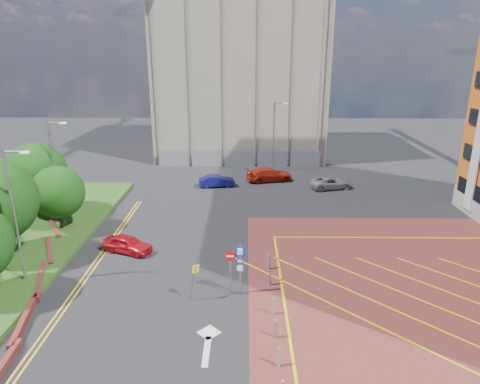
{
  "coord_description": "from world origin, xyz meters",
  "views": [
    {
      "loc": [
        0.81,
        -20.69,
        13.38
      ],
      "look_at": [
        0.44,
        5.36,
        4.8
      ],
      "focal_mm": 32.0,
      "sensor_mm": 36.0,
      "label": 1
    }
  ],
  "objects_px": {
    "lamp_left_far": "(55,167)",
    "sign_cluster": "(236,264)",
    "lamp_back": "(274,134)",
    "car_red_back": "(269,175)",
    "car_silver_back": "(331,183)",
    "lamp_left_near": "(15,212)",
    "warning_sign": "(193,278)",
    "tree_c": "(58,192)",
    "car_red_left": "(127,244)",
    "tree_d": "(36,173)",
    "car_blue_back": "(217,181)"
  },
  "relations": [
    {
      "from": "car_red_left",
      "to": "car_silver_back",
      "type": "distance_m",
      "value": 22.58
    },
    {
      "from": "car_red_back",
      "to": "lamp_back",
      "type": "bearing_deg",
      "value": -24.01
    },
    {
      "from": "tree_d",
      "to": "lamp_back",
      "type": "xyz_separation_m",
      "value": [
        20.58,
        15.0,
        0.49
      ]
    },
    {
      "from": "lamp_left_near",
      "to": "lamp_left_far",
      "type": "distance_m",
      "value": 10.2
    },
    {
      "from": "tree_d",
      "to": "car_silver_back",
      "type": "distance_m",
      "value": 27.49
    },
    {
      "from": "tree_d",
      "to": "car_red_back",
      "type": "height_order",
      "value": "tree_d"
    },
    {
      "from": "lamp_left_near",
      "to": "warning_sign",
      "type": "xyz_separation_m",
      "value": [
        10.35,
        -1.71,
        -3.23
      ]
    },
    {
      "from": "sign_cluster",
      "to": "lamp_back",
      "type": "bearing_deg",
      "value": 82.03
    },
    {
      "from": "tree_d",
      "to": "warning_sign",
      "type": "distance_m",
      "value": 19.38
    },
    {
      "from": "lamp_back",
      "to": "car_blue_back",
      "type": "xyz_separation_m",
      "value": [
        -6.28,
        -6.3,
        -3.74
      ]
    },
    {
      "from": "warning_sign",
      "to": "car_silver_back",
      "type": "bearing_deg",
      "value": 61.13
    },
    {
      "from": "lamp_left_near",
      "to": "car_red_left",
      "type": "distance_m",
      "value": 7.77
    },
    {
      "from": "car_red_left",
      "to": "car_silver_back",
      "type": "relative_size",
      "value": 0.84
    },
    {
      "from": "lamp_back",
      "to": "car_red_back",
      "type": "bearing_deg",
      "value": -100.27
    },
    {
      "from": "car_red_left",
      "to": "car_red_back",
      "type": "relative_size",
      "value": 0.72
    },
    {
      "from": "sign_cluster",
      "to": "car_blue_back",
      "type": "xyz_separation_m",
      "value": [
        -2.5,
        20.72,
        -1.34
      ]
    },
    {
      "from": "tree_d",
      "to": "car_silver_back",
      "type": "height_order",
      "value": "tree_d"
    },
    {
      "from": "tree_c",
      "to": "lamp_left_far",
      "type": "height_order",
      "value": "lamp_left_far"
    },
    {
      "from": "warning_sign",
      "to": "car_red_back",
      "type": "bearing_deg",
      "value": 77.09
    },
    {
      "from": "lamp_left_far",
      "to": "lamp_back",
      "type": "bearing_deg",
      "value": 40.86
    },
    {
      "from": "lamp_back",
      "to": "car_blue_back",
      "type": "height_order",
      "value": "lamp_back"
    },
    {
      "from": "lamp_left_far",
      "to": "sign_cluster",
      "type": "bearing_deg",
      "value": -36.82
    },
    {
      "from": "warning_sign",
      "to": "car_red_back",
      "type": "relative_size",
      "value": 0.45
    },
    {
      "from": "car_silver_back",
      "to": "car_red_back",
      "type": "bearing_deg",
      "value": 53.1
    },
    {
      "from": "tree_c",
      "to": "tree_d",
      "type": "xyz_separation_m",
      "value": [
        -3.0,
        3.0,
        0.68
      ]
    },
    {
      "from": "car_red_back",
      "to": "lamp_left_near",
      "type": "bearing_deg",
      "value": 130.46
    },
    {
      "from": "lamp_left_far",
      "to": "car_red_back",
      "type": "xyz_separation_m",
      "value": [
        17.74,
        11.83,
        -3.94
      ]
    },
    {
      "from": "car_blue_back",
      "to": "sign_cluster",
      "type": "bearing_deg",
      "value": 177.84
    },
    {
      "from": "warning_sign",
      "to": "car_red_left",
      "type": "height_order",
      "value": "warning_sign"
    },
    {
      "from": "car_red_back",
      "to": "car_silver_back",
      "type": "distance_m",
      "value": 6.69
    },
    {
      "from": "car_blue_back",
      "to": "car_red_back",
      "type": "bearing_deg",
      "value": -77.93
    },
    {
      "from": "tree_c",
      "to": "car_silver_back",
      "type": "relative_size",
      "value": 1.15
    },
    {
      "from": "lamp_back",
      "to": "sign_cluster",
      "type": "bearing_deg",
      "value": -97.97
    },
    {
      "from": "warning_sign",
      "to": "lamp_left_far",
      "type": "bearing_deg",
      "value": 136.52
    },
    {
      "from": "lamp_left_near",
      "to": "warning_sign",
      "type": "distance_m",
      "value": 10.98
    },
    {
      "from": "sign_cluster",
      "to": "car_silver_back",
      "type": "xyz_separation_m",
      "value": [
        9.21,
        20.3,
        -1.36
      ]
    },
    {
      "from": "lamp_left_near",
      "to": "car_silver_back",
      "type": "height_order",
      "value": "lamp_left_near"
    },
    {
      "from": "lamp_left_near",
      "to": "car_red_left",
      "type": "height_order",
      "value": "lamp_left_near"
    },
    {
      "from": "lamp_left_far",
      "to": "sign_cluster",
      "type": "distance_m",
      "value": 18.58
    },
    {
      "from": "tree_c",
      "to": "lamp_left_near",
      "type": "xyz_separation_m",
      "value": [
        1.08,
        -8.0,
        1.47
      ]
    },
    {
      "from": "lamp_left_far",
      "to": "car_silver_back",
      "type": "height_order",
      "value": "lamp_left_far"
    },
    {
      "from": "lamp_left_far",
      "to": "warning_sign",
      "type": "xyz_separation_m",
      "value": [
        12.35,
        -11.71,
        -3.23
      ]
    },
    {
      "from": "tree_c",
      "to": "car_red_left",
      "type": "height_order",
      "value": "tree_c"
    },
    {
      "from": "sign_cluster",
      "to": "car_red_left",
      "type": "bearing_deg",
      "value": 145.17
    },
    {
      "from": "lamp_back",
      "to": "sign_cluster",
      "type": "distance_m",
      "value": 27.38
    },
    {
      "from": "lamp_left_near",
      "to": "sign_cluster",
      "type": "height_order",
      "value": "lamp_left_near"
    },
    {
      "from": "tree_c",
      "to": "warning_sign",
      "type": "distance_m",
      "value": 15.1
    },
    {
      "from": "tree_d",
      "to": "lamp_left_near",
      "type": "xyz_separation_m",
      "value": [
        4.08,
        -11.0,
        0.79
      ]
    },
    {
      "from": "car_red_back",
      "to": "car_silver_back",
      "type": "relative_size",
      "value": 1.17
    },
    {
      "from": "tree_c",
      "to": "car_red_left",
      "type": "relative_size",
      "value": 1.37
    }
  ]
}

